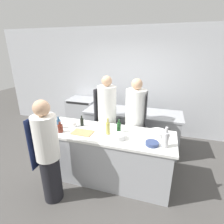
{
  "coord_description": "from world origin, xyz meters",
  "views": [
    {
      "loc": [
        0.89,
        -2.52,
        2.26
      ],
      "look_at": [
        0.0,
        0.35,
        1.16
      ],
      "focal_mm": 28.0,
      "sensor_mm": 36.0,
      "label": 1
    }
  ],
  "objects_px": {
    "bottle_wine": "(82,122)",
    "bottle_cooking_oil": "(119,127)",
    "oven_range": "(83,114)",
    "chef_at_stove": "(135,123)",
    "bowl_ceramic_blue": "(158,133)",
    "chef_at_prep_near": "(48,153)",
    "chef_at_pass_far": "(107,120)",
    "bottle_sauce": "(108,128)",
    "cup": "(74,124)",
    "bowl_mixing_large": "(152,144)",
    "bottle_olive_oil": "(60,128)",
    "bottle_vinegar": "(59,124)",
    "bottle_water": "(166,139)",
    "bowl_prep_small": "(119,137)"
  },
  "relations": [
    {
      "from": "chef_at_pass_far",
      "to": "bottle_water",
      "type": "relative_size",
      "value": 5.69
    },
    {
      "from": "oven_range",
      "to": "bowl_mixing_large",
      "type": "xyz_separation_m",
      "value": [
        2.1,
        -1.94,
        0.48
      ]
    },
    {
      "from": "chef_at_pass_far",
      "to": "bottle_sauce",
      "type": "height_order",
      "value": "chef_at_pass_far"
    },
    {
      "from": "chef_at_stove",
      "to": "bottle_olive_oil",
      "type": "distance_m",
      "value": 1.42
    },
    {
      "from": "bottle_olive_oil",
      "to": "bowl_prep_small",
      "type": "bearing_deg",
      "value": 3.62
    },
    {
      "from": "oven_range",
      "to": "bowl_mixing_large",
      "type": "height_order",
      "value": "bowl_mixing_large"
    },
    {
      "from": "bottle_water",
      "to": "cup",
      "type": "height_order",
      "value": "bottle_water"
    },
    {
      "from": "bottle_vinegar",
      "to": "bottle_water",
      "type": "bearing_deg",
      "value": -3.12
    },
    {
      "from": "chef_at_pass_far",
      "to": "bottle_olive_oil",
      "type": "distance_m",
      "value": 0.98
    },
    {
      "from": "bottle_olive_oil",
      "to": "chef_at_pass_far",
      "type": "bearing_deg",
      "value": 54.12
    },
    {
      "from": "bottle_olive_oil",
      "to": "bottle_water",
      "type": "bearing_deg",
      "value": 1.17
    },
    {
      "from": "chef_at_stove",
      "to": "bottle_olive_oil",
      "type": "height_order",
      "value": "chef_at_stove"
    },
    {
      "from": "chef_at_pass_far",
      "to": "bottle_wine",
      "type": "xyz_separation_m",
      "value": [
        -0.34,
        -0.44,
        0.09
      ]
    },
    {
      "from": "chef_at_prep_near",
      "to": "chef_at_stove",
      "type": "xyz_separation_m",
      "value": [
        1.04,
        1.34,
        0.05
      ]
    },
    {
      "from": "bottle_wine",
      "to": "bottle_cooking_oil",
      "type": "bearing_deg",
      "value": -4.75
    },
    {
      "from": "bottle_olive_oil",
      "to": "bottle_vinegar",
      "type": "distance_m",
      "value": 0.18
    },
    {
      "from": "bottle_vinegar",
      "to": "bottle_wine",
      "type": "xyz_separation_m",
      "value": [
        0.35,
        0.22,
        -0.01
      ]
    },
    {
      "from": "chef_at_stove",
      "to": "bowl_ceramic_blue",
      "type": "xyz_separation_m",
      "value": [
        0.46,
        -0.46,
        0.08
      ]
    },
    {
      "from": "bottle_vinegar",
      "to": "bowl_prep_small",
      "type": "height_order",
      "value": "bottle_vinegar"
    },
    {
      "from": "bottle_olive_oil",
      "to": "bottle_vinegar",
      "type": "height_order",
      "value": "bottle_vinegar"
    },
    {
      "from": "bottle_wine",
      "to": "cup",
      "type": "distance_m",
      "value": 0.15
    },
    {
      "from": "bottle_cooking_oil",
      "to": "bowl_mixing_large",
      "type": "bearing_deg",
      "value": -24.53
    },
    {
      "from": "bottle_cooking_oil",
      "to": "bottle_sauce",
      "type": "height_order",
      "value": "bottle_sauce"
    },
    {
      "from": "bottle_wine",
      "to": "bottle_water",
      "type": "height_order",
      "value": "bottle_water"
    },
    {
      "from": "chef_at_stove",
      "to": "cup",
      "type": "relative_size",
      "value": 20.4
    },
    {
      "from": "bottle_cooking_oil",
      "to": "oven_range",
      "type": "bearing_deg",
      "value": 132.08
    },
    {
      "from": "bottle_cooking_oil",
      "to": "bottle_sauce",
      "type": "xyz_separation_m",
      "value": [
        -0.16,
        -0.12,
        0.02
      ]
    },
    {
      "from": "oven_range",
      "to": "chef_at_pass_far",
      "type": "height_order",
      "value": "chef_at_pass_far"
    },
    {
      "from": "bottle_vinegar",
      "to": "bottle_wine",
      "type": "height_order",
      "value": "bottle_vinegar"
    },
    {
      "from": "oven_range",
      "to": "chef_at_prep_near",
      "type": "relative_size",
      "value": 0.56
    },
    {
      "from": "bottle_cooking_oil",
      "to": "bottle_water",
      "type": "bearing_deg",
      "value": -18.5
    },
    {
      "from": "bottle_olive_oil",
      "to": "bottle_water",
      "type": "distance_m",
      "value": 1.72
    },
    {
      "from": "bottle_cooking_oil",
      "to": "bowl_prep_small",
      "type": "relative_size",
      "value": 1.12
    },
    {
      "from": "chef_at_prep_near",
      "to": "bowl_ceramic_blue",
      "type": "xyz_separation_m",
      "value": [
        1.5,
        0.89,
        0.13
      ]
    },
    {
      "from": "chef_at_prep_near",
      "to": "bowl_ceramic_blue",
      "type": "height_order",
      "value": "chef_at_prep_near"
    },
    {
      "from": "chef_at_prep_near",
      "to": "chef_at_pass_far",
      "type": "height_order",
      "value": "chef_at_pass_far"
    },
    {
      "from": "chef_at_stove",
      "to": "bowl_mixing_large",
      "type": "xyz_separation_m",
      "value": [
        0.39,
        -0.81,
        0.06
      ]
    },
    {
      "from": "bottle_sauce",
      "to": "bowl_ceramic_blue",
      "type": "bearing_deg",
      "value": 14.4
    },
    {
      "from": "chef_at_prep_near",
      "to": "bottle_wine",
      "type": "bearing_deg",
      "value": -9.03
    },
    {
      "from": "bottle_sauce",
      "to": "chef_at_pass_far",
      "type": "bearing_deg",
      "value": 110.04
    },
    {
      "from": "chef_at_stove",
      "to": "bottle_wine",
      "type": "xyz_separation_m",
      "value": [
        -0.91,
        -0.48,
        0.11
      ]
    },
    {
      "from": "bottle_wine",
      "to": "bowl_prep_small",
      "type": "bearing_deg",
      "value": -20.03
    },
    {
      "from": "oven_range",
      "to": "cup",
      "type": "distance_m",
      "value": 1.9
    },
    {
      "from": "oven_range",
      "to": "cup",
      "type": "bearing_deg",
      "value": -68.51
    },
    {
      "from": "chef_at_prep_near",
      "to": "bottle_water",
      "type": "height_order",
      "value": "chef_at_prep_near"
    },
    {
      "from": "chef_at_pass_far",
      "to": "bottle_sauce",
      "type": "xyz_separation_m",
      "value": [
        0.23,
        -0.62,
        0.13
      ]
    },
    {
      "from": "chef_at_prep_near",
      "to": "bowl_mixing_large",
      "type": "distance_m",
      "value": 1.53
    },
    {
      "from": "bottle_olive_oil",
      "to": "chef_at_stove",
      "type": "bearing_deg",
      "value": 36.07
    },
    {
      "from": "oven_range",
      "to": "chef_at_stove",
      "type": "distance_m",
      "value": 2.09
    },
    {
      "from": "chef_at_stove",
      "to": "bowl_mixing_large",
      "type": "relative_size",
      "value": 8.94
    }
  ]
}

